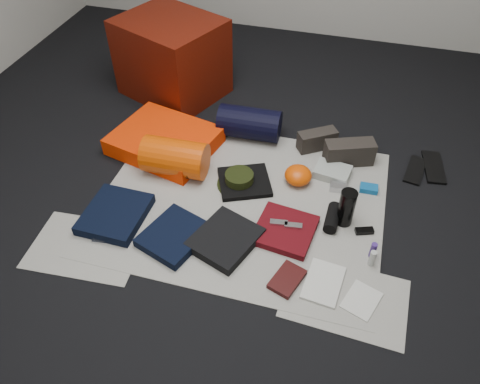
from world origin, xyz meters
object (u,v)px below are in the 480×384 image
(compact_camera, at_px, (338,187))
(paperback_book, at_px, (287,279))
(sleeping_pad, at_px, (165,141))
(stuff_sack, at_px, (175,157))
(water_bottle, at_px, (346,208))
(red_cabinet, at_px, (172,58))
(navy_duffel, at_px, (249,123))

(compact_camera, distance_m, paperback_book, 0.74)
(sleeping_pad, bearing_deg, paperback_book, -39.92)
(stuff_sack, distance_m, paperback_book, 1.03)
(sleeping_pad, xyz_separation_m, stuff_sack, (0.16, -0.20, 0.06))
(paperback_book, bearing_deg, stuff_sack, 162.36)
(sleeping_pad, relative_size, water_bottle, 2.75)
(stuff_sack, bearing_deg, water_bottle, -7.89)
(water_bottle, bearing_deg, paperback_book, -115.32)
(red_cabinet, distance_m, paperback_book, 1.90)
(compact_camera, bearing_deg, sleeping_pad, 168.98)
(stuff_sack, relative_size, compact_camera, 3.86)
(sleeping_pad, distance_m, navy_duffel, 0.56)
(red_cabinet, relative_size, stuff_sack, 1.75)
(red_cabinet, distance_m, compact_camera, 1.54)
(red_cabinet, relative_size, paperback_book, 3.54)
(stuff_sack, bearing_deg, paperback_book, -36.89)
(red_cabinet, xyz_separation_m, navy_duffel, (0.68, -0.40, -0.17))
(navy_duffel, bearing_deg, sleeping_pad, -153.85)
(navy_duffel, height_order, paperback_book, navy_duffel)
(paperback_book, bearing_deg, navy_duffel, 133.14)
(sleeping_pad, bearing_deg, stuff_sack, -52.25)
(navy_duffel, distance_m, paperback_book, 1.18)
(water_bottle, height_order, compact_camera, water_bottle)
(navy_duffel, bearing_deg, red_cabinet, 147.89)
(sleeping_pad, distance_m, water_bottle, 1.25)
(sleeping_pad, xyz_separation_m, compact_camera, (1.13, -0.10, -0.04))
(red_cabinet, bearing_deg, water_bottle, -13.27)
(red_cabinet, height_order, stuff_sack, red_cabinet)
(navy_duffel, distance_m, compact_camera, 0.74)
(sleeping_pad, height_order, navy_duffel, navy_duffel)
(red_cabinet, bearing_deg, stuff_sack, -45.57)
(navy_duffel, bearing_deg, water_bottle, -43.03)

